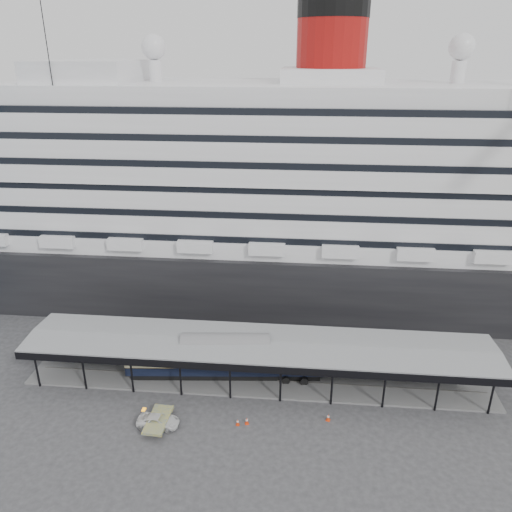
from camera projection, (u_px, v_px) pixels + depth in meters
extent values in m
plane|color=#323234|center=(254.00, 404.00, 56.81)|extent=(200.00, 200.00, 0.00)
cube|color=black|center=(273.00, 256.00, 84.29)|extent=(130.00, 30.00, 10.00)
cylinder|color=maroon|center=(332.00, 49.00, 71.13)|extent=(10.00, 10.00, 9.00)
cylinder|color=black|center=(334.00, 8.00, 69.11)|extent=(10.10, 10.10, 2.50)
sphere|color=silver|center=(154.00, 47.00, 73.28)|extent=(3.60, 3.60, 3.60)
sphere|color=silver|center=(462.00, 47.00, 69.45)|extent=(3.60, 3.60, 3.60)
cube|color=slate|center=(258.00, 377.00, 61.35)|extent=(56.00, 8.00, 0.24)
cube|color=slate|center=(258.00, 379.00, 60.63)|extent=(54.00, 0.08, 0.10)
cube|color=slate|center=(259.00, 372.00, 61.96)|extent=(54.00, 0.08, 0.10)
cube|color=black|center=(255.00, 369.00, 55.55)|extent=(56.00, 0.18, 0.90)
cube|color=black|center=(262.00, 328.00, 63.82)|extent=(56.00, 0.18, 0.90)
cube|color=slate|center=(258.00, 342.00, 59.41)|extent=(56.00, 9.00, 0.24)
cylinder|color=black|center=(63.00, 155.00, 70.26)|extent=(0.12, 0.12, 47.21)
cylinder|color=black|center=(505.00, 166.00, 63.70)|extent=(0.12, 0.12, 47.21)
imported|color=silver|center=(158.00, 421.00, 53.34)|extent=(4.60, 2.26, 1.26)
cube|color=black|center=(226.00, 372.00, 61.51)|extent=(23.10, 4.61, 0.77)
cube|color=black|center=(226.00, 365.00, 61.13)|extent=(24.23, 5.14, 1.20)
cube|color=beige|center=(226.00, 356.00, 60.63)|extent=(24.23, 5.18, 1.42)
cube|color=black|center=(225.00, 349.00, 60.27)|extent=(24.23, 5.14, 0.44)
cube|color=red|center=(247.00, 424.00, 53.86)|extent=(0.53, 0.53, 0.03)
cone|color=red|center=(247.00, 421.00, 53.70)|extent=(0.45, 0.45, 0.79)
cylinder|color=white|center=(247.00, 420.00, 53.67)|extent=(0.25, 0.25, 0.15)
cube|color=red|center=(238.00, 425.00, 53.69)|extent=(0.41, 0.41, 0.03)
cone|color=red|center=(238.00, 422.00, 53.55)|extent=(0.35, 0.35, 0.72)
cylinder|color=white|center=(238.00, 422.00, 53.52)|extent=(0.23, 0.23, 0.14)
cube|color=red|center=(328.00, 420.00, 54.35)|extent=(0.55, 0.55, 0.03)
cone|color=red|center=(328.00, 417.00, 54.19)|extent=(0.46, 0.46, 0.81)
cylinder|color=white|center=(328.00, 417.00, 54.16)|extent=(0.26, 0.26, 0.16)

